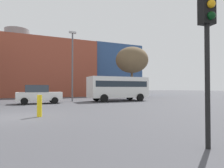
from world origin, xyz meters
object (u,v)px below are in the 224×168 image
at_px(white_bus, 118,87).
at_px(traffic_light_near_right, 208,30).
at_px(parked_car_2, 39,94).
at_px(bollard_yellow_0, 39,106).
at_px(street_lamp, 72,62).
at_px(bare_tree_0, 132,60).

distance_m(white_bus, traffic_light_near_right, 17.77).
xyz_separation_m(parked_car_2, white_bus, (8.51, 0.15, 0.75)).
bearing_deg(bollard_yellow_0, street_lamp, 68.52).
bearing_deg(traffic_light_near_right, bare_tree_0, 162.38).
distance_m(bare_tree_0, street_lamp, 10.22).
distance_m(traffic_light_near_right, street_lamp, 18.32).
relative_size(bare_tree_0, bollard_yellow_0, 6.72).
relative_size(traffic_light_near_right, bollard_yellow_0, 3.51).
distance_m(white_bus, bollard_yellow_0, 13.14).
bearing_deg(bollard_yellow_0, bare_tree_0, 45.70).
bearing_deg(white_bus, traffic_light_near_right, -109.50).
bearing_deg(bollard_yellow_0, traffic_light_near_right, -66.14).
height_order(parked_car_2, traffic_light_near_right, traffic_light_near_right).
bearing_deg(street_lamp, traffic_light_near_right, -93.23).
bearing_deg(street_lamp, white_bus, -17.30).
xyz_separation_m(white_bus, traffic_light_near_right, (-5.91, -16.71, 1.26)).
bearing_deg(white_bus, bollard_yellow_0, -134.40).
bearing_deg(street_lamp, bare_tree_0, 19.16).
relative_size(parked_car_2, white_bus, 0.60).
height_order(parked_car_2, street_lamp, street_lamp).
xyz_separation_m(white_bus, bollard_yellow_0, (-9.17, -9.36, -1.06)).
xyz_separation_m(traffic_light_near_right, bare_tree_0, (10.62, 21.56, 2.70)).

